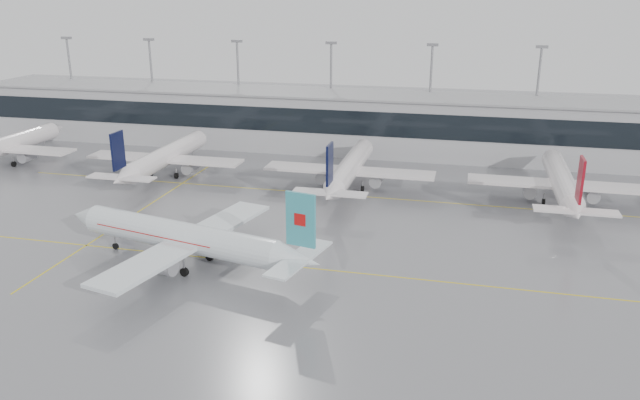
# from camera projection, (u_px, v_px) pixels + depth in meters

# --- Properties ---
(ground) EXTENTS (320.00, 320.00, 0.00)m
(ground) POSITION_uv_depth(u_px,v_px,m) (298.00, 267.00, 78.53)
(ground) COLOR slate
(ground) RESTS_ON ground
(taxi_line_main) EXTENTS (120.00, 0.25, 0.01)m
(taxi_line_main) POSITION_uv_depth(u_px,v_px,m) (298.00, 267.00, 78.53)
(taxi_line_main) COLOR gold
(taxi_line_main) RESTS_ON ground
(taxi_line_north) EXTENTS (120.00, 0.25, 0.01)m
(taxi_line_north) POSITION_uv_depth(u_px,v_px,m) (345.00, 195.00, 106.18)
(taxi_line_north) COLOR gold
(taxi_line_north) RESTS_ON ground
(taxi_line_cross) EXTENTS (0.25, 60.00, 0.01)m
(taxi_line_cross) POSITION_uv_depth(u_px,v_px,m) (141.00, 210.00, 99.04)
(taxi_line_cross) COLOR gold
(taxi_line_cross) RESTS_ON ground
(terminal) EXTENTS (180.00, 15.00, 12.00)m
(terminal) POSITION_uv_depth(u_px,v_px,m) (375.00, 124.00, 133.78)
(terminal) COLOR #A2A2A6
(terminal) RESTS_ON ground
(terminal_glass) EXTENTS (180.00, 0.20, 5.00)m
(terminal_glass) POSITION_uv_depth(u_px,v_px,m) (369.00, 124.00, 126.34)
(terminal_glass) COLOR black
(terminal_glass) RESTS_ON ground
(terminal_roof) EXTENTS (182.00, 16.00, 0.40)m
(terminal_roof) POSITION_uv_depth(u_px,v_px,m) (375.00, 95.00, 131.81)
(terminal_roof) COLOR gray
(terminal_roof) RESTS_ON ground
(light_masts) EXTENTS (156.40, 1.00, 22.60)m
(light_masts) POSITION_uv_depth(u_px,v_px,m) (380.00, 86.00, 136.97)
(light_masts) COLOR gray
(light_masts) RESTS_ON ground
(air_canada_jet) EXTENTS (37.60, 30.81, 12.04)m
(air_canada_jet) POSITION_uv_depth(u_px,v_px,m) (188.00, 238.00, 77.52)
(air_canada_jet) COLOR silver
(air_canada_jet) RESTS_ON ground
(parked_jet_a) EXTENTS (29.64, 36.96, 11.72)m
(parked_jet_a) POSITION_uv_depth(u_px,v_px,m) (4.00, 146.00, 124.00)
(parked_jet_a) COLOR silver
(parked_jet_a) RESTS_ON ground
(parked_jet_b) EXTENTS (29.64, 36.96, 11.72)m
(parked_jet_b) POSITION_uv_depth(u_px,v_px,m) (165.00, 157.00, 116.20)
(parked_jet_b) COLOR silver
(parked_jet_b) RESTS_ON ground
(parked_jet_c) EXTENTS (29.64, 36.96, 11.72)m
(parked_jet_c) POSITION_uv_depth(u_px,v_px,m) (349.00, 169.00, 108.41)
(parked_jet_c) COLOR silver
(parked_jet_c) RESTS_ON ground
(parked_jet_d) EXTENTS (29.64, 36.96, 11.72)m
(parked_jet_d) POSITION_uv_depth(u_px,v_px,m) (562.00, 182.00, 100.61)
(parked_jet_d) COLOR silver
(parked_jet_d) RESTS_ON ground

